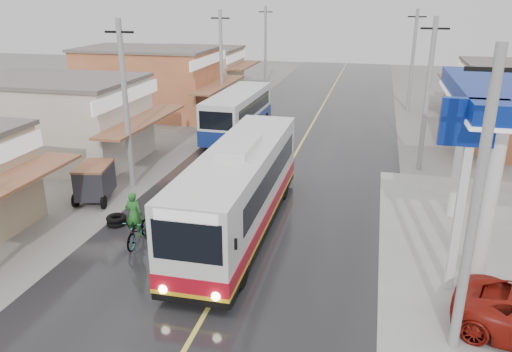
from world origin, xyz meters
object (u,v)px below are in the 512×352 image
object	(u,v)px
cyclist	(137,226)
tyre_stack	(116,220)
second_bus	(238,113)
coach_bus	(240,189)
tricycle_near	(94,181)

from	to	relation	value
cyclist	tyre_stack	xyz separation A→B (m)	(-1.61, 1.27, -0.50)
second_bus	tyre_stack	size ratio (longest dim) A/B	10.83
coach_bus	tyre_stack	world-z (taller)	coach_bus
tyre_stack	second_bus	bearing A→B (deg)	85.47
tricycle_near	tyre_stack	xyz separation A→B (m)	(2.19, -2.15, -0.78)
cyclist	tyre_stack	bearing A→B (deg)	137.63
second_bus	cyclist	xyz separation A→B (m)	(0.46, -15.82, -0.87)
coach_bus	tricycle_near	size ratio (longest dim) A/B	5.01
coach_bus	second_bus	xyz separation A→B (m)	(-3.94, 13.73, -0.18)
tricycle_near	cyclist	bearing A→B (deg)	-55.03
tricycle_near	tyre_stack	size ratio (longest dim) A/B	2.85
second_bus	tricycle_near	bearing A→B (deg)	-103.83
coach_bus	tyre_stack	distance (m)	5.39
coach_bus	tyre_stack	bearing A→B (deg)	-171.25
second_bus	tricycle_near	world-z (taller)	second_bus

